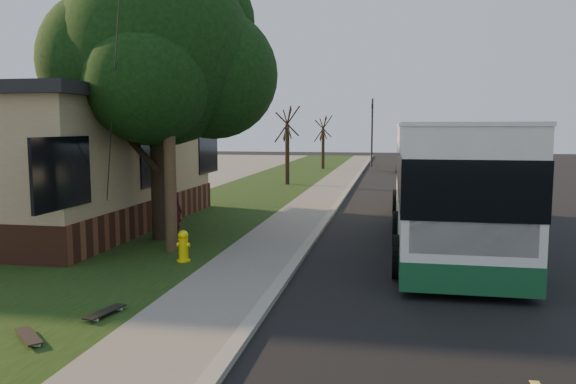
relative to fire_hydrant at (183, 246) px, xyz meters
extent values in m
plane|color=black|center=(2.60, 0.00, -0.43)|extent=(120.00, 120.00, 0.00)
cube|color=black|center=(6.60, 10.00, -0.43)|extent=(8.00, 80.00, 0.01)
cube|color=gray|center=(2.60, 10.00, -0.37)|extent=(0.25, 80.00, 0.12)
cube|color=slate|center=(1.60, 10.00, -0.39)|extent=(2.00, 80.00, 0.08)
cube|color=black|center=(-1.90, 10.00, -0.40)|extent=(5.00, 80.00, 0.07)
cube|color=slate|center=(-11.90, 10.00, -0.41)|extent=(15.00, 80.00, 0.04)
cylinder|color=yellow|center=(0.00, 0.00, -0.09)|extent=(0.22, 0.22, 0.55)
sphere|color=yellow|center=(0.00, 0.00, 0.26)|extent=(0.24, 0.24, 0.24)
cylinder|color=yellow|center=(0.00, 0.00, 0.04)|extent=(0.30, 0.10, 0.10)
cylinder|color=yellow|center=(0.00, 0.00, 0.04)|extent=(0.10, 0.18, 0.10)
cylinder|color=yellow|center=(0.00, 0.00, -0.34)|extent=(0.32, 0.32, 0.04)
cylinder|color=#473321|center=(-0.70, 1.00, 4.14)|extent=(0.30, 0.30, 9.00)
cylinder|color=#2D2D30|center=(-1.60, -0.10, 3.37)|extent=(2.52, 3.21, 7.60)
cylinder|color=black|center=(-1.60, 2.50, 1.64)|extent=(0.56, 0.56, 4.00)
sphere|color=black|center=(-1.60, 2.50, 4.84)|extent=(5.20, 5.20, 5.20)
sphere|color=black|center=(-0.20, 3.10, 4.24)|extent=(3.60, 3.60, 3.60)
sphere|color=black|center=(-2.80, 2.10, 4.54)|extent=(3.80, 3.80, 3.80)
sphere|color=black|center=(-1.30, 1.20, 3.94)|extent=(3.20, 3.20, 3.20)
sphere|color=black|center=(-2.20, 3.90, 5.24)|extent=(3.40, 3.40, 3.40)
sphere|color=black|center=(-0.70, 3.70, 5.84)|extent=(3.00, 3.00, 3.00)
cylinder|color=black|center=(-0.90, 18.00, 1.29)|extent=(0.24, 0.24, 3.30)
cylinder|color=black|center=(-0.90, 18.00, 2.94)|extent=(1.38, 0.57, 2.01)
cylinder|color=black|center=(-0.90, 18.00, 2.94)|extent=(0.74, 1.21, 1.58)
cylinder|color=black|center=(-0.90, 18.00, 2.94)|extent=(0.65, 1.05, 1.95)
cylinder|color=black|center=(-0.90, 18.00, 2.94)|extent=(1.28, 0.53, 1.33)
cylinder|color=black|center=(-0.90, 18.00, 2.94)|extent=(0.75, 1.21, 1.70)
cylinder|color=black|center=(-0.40, 30.00, 1.15)|extent=(0.24, 0.24, 3.03)
cylinder|color=black|center=(-0.40, 30.00, 2.66)|extent=(1.38, 0.57, 2.01)
cylinder|color=black|center=(-0.40, 30.00, 2.66)|extent=(0.74, 1.21, 1.58)
cylinder|color=black|center=(-0.40, 30.00, 2.66)|extent=(0.65, 1.05, 1.95)
cylinder|color=black|center=(-0.40, 30.00, 2.66)|extent=(1.28, 0.53, 1.33)
cylinder|color=black|center=(-0.40, 30.00, 2.66)|extent=(0.75, 1.21, 1.70)
cylinder|color=#2D2D30|center=(3.10, 34.00, 2.32)|extent=(0.16, 0.16, 5.50)
imported|color=black|center=(3.10, 34.00, 4.07)|extent=(0.18, 0.22, 1.10)
cube|color=silver|center=(6.23, 4.15, 1.44)|extent=(2.53, 12.16, 2.74)
cube|color=#17512C|center=(6.23, 4.15, 0.02)|extent=(2.55, 12.18, 0.56)
cube|color=black|center=(6.23, 4.15, 1.64)|extent=(2.57, 12.20, 1.11)
cube|color=black|center=(6.23, -1.90, 1.29)|extent=(2.23, 0.06, 1.62)
cube|color=yellow|center=(6.23, -1.89, 2.66)|extent=(1.62, 0.06, 0.35)
cube|color=#FFF2CC|center=(5.47, -1.91, 0.12)|extent=(0.25, 0.04, 0.15)
cube|color=#FFF2CC|center=(6.99, -1.91, 0.12)|extent=(0.25, 0.04, 0.15)
cube|color=silver|center=(6.23, 4.15, 2.83)|extent=(2.58, 12.21, 0.08)
cylinder|color=black|center=(4.96, -0.31, 0.03)|extent=(0.28, 0.93, 0.93)
cylinder|color=black|center=(7.49, -0.31, 0.03)|extent=(0.28, 0.93, 0.93)
cylinder|color=black|center=(4.96, 3.13, 0.03)|extent=(0.28, 0.93, 0.93)
cylinder|color=black|center=(7.49, 3.13, 0.03)|extent=(0.28, 0.93, 0.93)
cylinder|color=black|center=(4.96, 8.60, 0.03)|extent=(0.28, 0.93, 0.93)
cylinder|color=black|center=(7.49, 8.60, 0.03)|extent=(0.28, 0.93, 0.93)
imported|color=#430D1A|center=(-1.34, 2.68, 0.39)|extent=(0.59, 0.42, 1.51)
cube|color=black|center=(0.10, -3.87, -0.29)|extent=(0.38, 0.88, 0.02)
cylinder|color=silver|center=(0.04, -4.16, -0.34)|extent=(0.20, 0.09, 0.05)
cylinder|color=silver|center=(0.16, -3.58, -0.34)|extent=(0.20, 0.09, 0.05)
cube|color=black|center=(-0.47, -5.08, -0.29)|extent=(0.79, 0.74, 0.02)
cylinder|color=silver|center=(-0.24, -5.29, -0.34)|extent=(0.17, 0.18, 0.05)
cylinder|color=silver|center=(-0.69, -4.88, -0.34)|extent=(0.17, 0.18, 0.05)
cube|color=black|center=(-4.95, 2.40, 0.14)|extent=(1.34, 1.10, 1.07)
cube|color=black|center=(-4.95, 2.40, 0.71)|extent=(1.39, 1.15, 0.07)
imported|color=black|center=(6.11, 28.82, 0.33)|extent=(2.37, 4.65, 1.52)
camera|label=1|loc=(4.78, -12.24, 2.77)|focal=35.00mm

